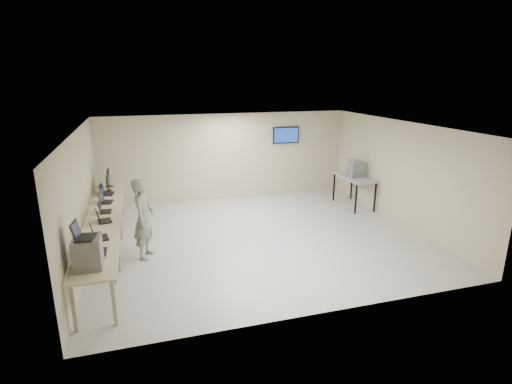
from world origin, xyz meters
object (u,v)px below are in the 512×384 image
object	(u,v)px
workbench	(104,221)
side_table	(354,179)
soldier	(144,219)
equipment_box	(88,253)

from	to	relation	value
workbench	side_table	distance (m)	7.37
workbench	soldier	bearing A→B (deg)	-19.95
soldier	equipment_box	bearing A→B (deg)	177.15
soldier	side_table	xyz separation A→B (m)	(6.33, 1.94, -0.03)
equipment_box	soldier	xyz separation A→B (m)	(0.92, 2.12, -0.25)
equipment_box	side_table	distance (m)	8.32
workbench	side_table	world-z (taller)	side_table
equipment_box	workbench	bearing A→B (deg)	89.16
workbench	soldier	size ratio (longest dim) A/B	3.30
soldier	side_table	size ratio (longest dim) A/B	1.15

